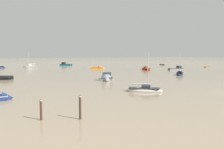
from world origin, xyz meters
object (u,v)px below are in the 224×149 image
(motorboat_moored_3, at_px, (64,65))
(mooring_post_near, at_px, (41,110))
(rowboat_moored_1, at_px, (162,65))
(sailboat_moored_2, at_px, (180,74))
(rowboat_moored_0, at_px, (207,67))
(sailboat_moored_4, at_px, (146,69))
(motorboat_moored_2, at_px, (99,68))
(motorboat_moored_0, at_px, (107,79))
(sailboat_moored_0, at_px, (144,90))
(mooring_post_right, at_px, (80,108))
(sailboat_moored_3, at_px, (30,67))
(motorboat_moored_1, at_px, (178,69))

(motorboat_moored_3, bearing_deg, mooring_post_near, 115.99)
(rowboat_moored_1, bearing_deg, sailboat_moored_2, -39.46)
(rowboat_moored_0, relative_size, sailboat_moored_2, 0.51)
(sailboat_moored_4, bearing_deg, motorboat_moored_2, 58.16)
(motorboat_moored_0, bearing_deg, sailboat_moored_0, 21.37)
(sailboat_moored_0, distance_m, mooring_post_right, 14.62)
(sailboat_moored_2, distance_m, rowboat_moored_1, 57.27)
(sailboat_moored_3, relative_size, mooring_post_right, 3.26)
(rowboat_moored_0, height_order, sailboat_moored_2, sailboat_moored_2)
(motorboat_moored_0, height_order, mooring_post_near, motorboat_moored_0)
(motorboat_moored_0, distance_m, rowboat_moored_0, 61.36)
(sailboat_moored_4, height_order, mooring_post_near, sailboat_moored_4)
(mooring_post_right, bearing_deg, sailboat_moored_3, 81.82)
(rowboat_moored_1, xyz_separation_m, mooring_post_right, (-72.27, -68.01, 0.70))
(sailboat_moored_0, relative_size, rowboat_moored_0, 1.79)
(sailboat_moored_2, distance_m, sailboat_moored_3, 61.71)
(sailboat_moored_4, xyz_separation_m, mooring_post_near, (-43.36, -40.76, 0.44))
(sailboat_moored_0, height_order, sailboat_moored_3, sailboat_moored_3)
(motorboat_moored_3, bearing_deg, motorboat_moored_2, 139.38)
(motorboat_moored_0, height_order, sailboat_moored_0, sailboat_moored_0)
(rowboat_moored_0, relative_size, mooring_post_near, 1.76)
(sailboat_moored_0, relative_size, sailboat_moored_4, 0.78)
(rowboat_moored_1, height_order, sailboat_moored_4, sailboat_moored_4)
(rowboat_moored_0, xyz_separation_m, mooring_post_right, (-72.59, -42.72, 0.73))
(rowboat_moored_1, distance_m, sailboat_moored_3, 61.94)
(motorboat_moored_2, bearing_deg, motorboat_moored_1, -11.70)
(motorboat_moored_3, bearing_deg, mooring_post_right, 117.80)
(motorboat_moored_3, bearing_deg, rowboat_moored_1, -157.38)
(motorboat_moored_1, distance_m, rowboat_moored_0, 23.51)
(sailboat_moored_2, relative_size, mooring_post_near, 3.43)
(motorboat_moored_0, relative_size, sailboat_moored_4, 0.92)
(motorboat_moored_3, distance_m, sailboat_moored_4, 46.52)
(motorboat_moored_2, bearing_deg, mooring_post_right, -87.27)
(motorboat_moored_1, bearing_deg, motorboat_moored_2, 156.72)
(motorboat_moored_3, height_order, sailboat_moored_4, sailboat_moored_4)
(motorboat_moored_1, xyz_separation_m, mooring_post_near, (-52.45, -35.40, 0.42))
(motorboat_moored_0, distance_m, mooring_post_right, 26.61)
(motorboat_moored_0, height_order, sailboat_moored_3, sailboat_moored_3)
(rowboat_moored_0, relative_size, rowboat_moored_1, 0.82)
(motorboat_moored_0, relative_size, motorboat_moored_1, 1.10)
(mooring_post_near, bearing_deg, sailboat_moored_2, 29.70)
(mooring_post_near, bearing_deg, motorboat_moored_0, 50.12)
(motorboat_moored_2, xyz_separation_m, mooring_post_near, (-32.75, -53.83, 0.51))
(sailboat_moored_0, relative_size, mooring_post_near, 3.16)
(motorboat_moored_3, xyz_separation_m, sailboat_moored_3, (-16.65, -6.86, -0.08))
(motorboat_moored_0, bearing_deg, sailboat_moored_3, -145.95)
(rowboat_moored_1, bearing_deg, motorboat_moored_1, -36.12)
(motorboat_moored_0, xyz_separation_m, mooring_post_right, (-14.79, -22.12, 0.50))
(motorboat_moored_1, bearing_deg, rowboat_moored_1, 74.20)
(sailboat_moored_4, distance_m, mooring_post_right, 58.59)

